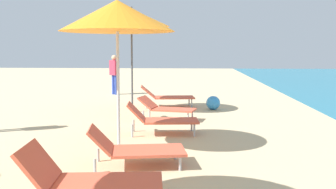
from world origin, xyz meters
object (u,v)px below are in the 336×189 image
(umbrella_third, at_px, (117,16))
(lounger_third_shoreside, at_px, (161,118))
(lounger_farthest_inland, at_px, (166,108))
(person_walking_near, at_px, (114,71))
(lounger_third_inland, at_px, (134,148))
(umbrella_farthest, at_px, (131,18))
(beach_ball, at_px, (213,103))
(lounger_second_shoreside, at_px, (87,179))
(lounger_farthest_shoreside, at_px, (166,96))

(umbrella_third, distance_m, lounger_third_shoreside, 2.36)
(lounger_farthest_inland, relative_size, person_walking_near, 0.95)
(lounger_third_inland, relative_size, umbrella_farthest, 0.52)
(lounger_farthest_inland, bearing_deg, lounger_third_inland, -80.56)
(beach_ball, bearing_deg, lounger_farthest_inland, -124.04)
(umbrella_third, bearing_deg, beach_ball, 69.14)
(lounger_second_shoreside, relative_size, lounger_farthest_shoreside, 0.92)
(lounger_third_shoreside, xyz_separation_m, beach_ball, (1.17, 3.43, -0.12))
(umbrella_farthest, bearing_deg, lounger_second_shoreside, -84.47)
(lounger_farthest_inland, distance_m, person_walking_near, 6.10)
(umbrella_farthest, relative_size, person_walking_near, 1.88)
(lounger_third_shoreside, relative_size, lounger_farthest_shoreside, 0.89)
(lounger_third_inland, distance_m, lounger_farthest_shoreside, 6.15)
(lounger_second_shoreside, distance_m, umbrella_third, 3.22)
(umbrella_third, bearing_deg, lounger_farthest_inland, 78.70)
(umbrella_farthest, bearing_deg, lounger_third_shoreside, -69.79)
(lounger_third_shoreside, bearing_deg, umbrella_third, -122.69)
(lounger_third_shoreside, bearing_deg, lounger_third_inland, -100.93)
(lounger_farthest_shoreside, bearing_deg, lounger_farthest_inland, -93.91)
(lounger_third_shoreside, height_order, person_walking_near, person_walking_near)
(lounger_second_shoreside, xyz_separation_m, lounger_farthest_shoreside, (0.21, 7.72, 0.02))
(umbrella_farthest, distance_m, lounger_farthest_shoreside, 2.59)
(lounger_third_inland, distance_m, umbrella_farthest, 5.68)
(lounger_farthest_inland, height_order, beach_ball, lounger_farthest_inland)
(umbrella_third, height_order, umbrella_farthest, umbrella_farthest)
(lounger_second_shoreside, height_order, lounger_farthest_shoreside, lounger_second_shoreside)
(lounger_second_shoreside, distance_m, lounger_third_inland, 1.59)
(lounger_second_shoreside, xyz_separation_m, umbrella_third, (-0.19, 2.58, 1.92))
(lounger_farthest_shoreside, height_order, person_walking_near, person_walking_near)
(umbrella_third, xyz_separation_m, umbrella_farthest, (-0.46, 4.10, 0.31))
(lounger_farthest_shoreside, xyz_separation_m, person_walking_near, (-2.27, 3.30, 0.58))
(umbrella_farthest, xyz_separation_m, lounger_farthest_inland, (1.03, -1.22, -2.25))
(umbrella_third, xyz_separation_m, lounger_farthest_shoreside, (0.40, 5.13, -1.90))
(lounger_third_shoreside, relative_size, beach_ball, 3.73)
(lounger_farthest_shoreside, bearing_deg, lounger_second_shoreside, -99.96)
(lounger_farthest_shoreside, xyz_separation_m, lounger_farthest_inland, (0.18, -2.25, -0.04))
(lounger_second_shoreside, height_order, lounger_third_inland, lounger_second_shoreside)
(umbrella_farthest, relative_size, lounger_farthest_shoreside, 1.71)
(lounger_third_inland, xyz_separation_m, lounger_farthest_shoreside, (-0.03, 6.15, 0.06))
(umbrella_third, bearing_deg, lounger_third_shoreside, 63.92)
(lounger_third_shoreside, xyz_separation_m, umbrella_farthest, (-1.06, 2.87, 2.23))
(lounger_third_shoreside, bearing_deg, lounger_farthest_shoreside, 86.37)
(lounger_third_inland, height_order, umbrella_farthest, umbrella_farthest)
(lounger_third_inland, distance_m, person_walking_near, 9.75)
(umbrella_third, relative_size, person_walking_near, 1.68)
(lounger_second_shoreside, bearing_deg, lounger_third_inland, 74.68)
(umbrella_farthest, height_order, person_walking_near, umbrella_farthest)
(umbrella_farthest, xyz_separation_m, person_walking_near, (-1.42, 4.33, -1.64))
(person_walking_near, bearing_deg, lounger_farthest_inland, 65.50)
(umbrella_farthest, relative_size, lounger_farthest_inland, 1.98)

